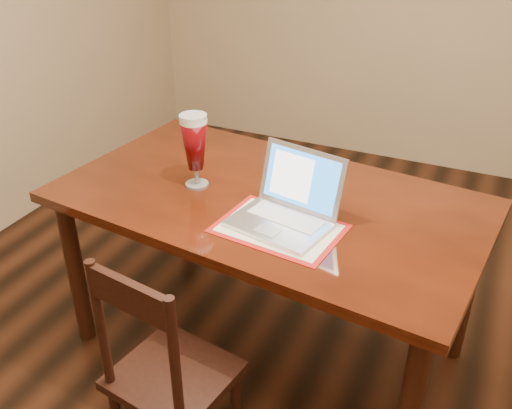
% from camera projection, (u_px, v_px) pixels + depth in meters
% --- Properties ---
extents(ground, '(5.00, 5.00, 0.00)m').
position_uv_depth(ground, '(311.00, 373.00, 2.63)').
color(ground, black).
rests_on(ground, ground).
extents(dining_table, '(1.87, 1.20, 1.15)m').
position_uv_depth(dining_table, '(266.00, 215.00, 2.43)').
color(dining_table, '#4B190A').
rests_on(dining_table, ground).
extents(dining_chair, '(0.46, 0.44, 0.95)m').
position_uv_depth(dining_chair, '(167.00, 375.00, 2.04)').
color(dining_chair, black).
rests_on(dining_chair, ground).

